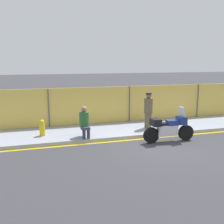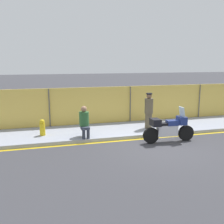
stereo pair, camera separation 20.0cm
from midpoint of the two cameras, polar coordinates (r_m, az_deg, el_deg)
The scene contains 8 objects.
ground_plane at distance 11.00m, azimuth 10.55°, elevation -7.39°, with size 120.00×120.00×0.00m, color #38383D.
sidewalk at distance 13.32m, azimuth 5.35°, elevation -3.61°, with size 32.01×2.72×0.16m.
curb_paint_stripe at distance 12.06m, azimuth 7.90°, elevation -5.63°, with size 32.01×0.18×0.01m.
storefront_fence at distance 14.44m, azimuth 3.29°, elevation 1.50°, with size 30.41×0.17×2.09m.
motorcycle at distance 11.51m, azimuth 11.74°, elevation -3.42°, with size 2.33×0.53×1.51m.
officer_standing at distance 13.02m, azimuth 7.47°, elevation 0.37°, with size 0.41×0.41×1.75m.
person_seated_on_curb at distance 11.52m, azimuth -6.52°, elevation -1.76°, with size 0.43×0.71×1.36m.
fire_hydrant at distance 12.11m, azimuth -15.42°, elevation -3.33°, with size 0.24×0.30×0.73m.
Camera 1 is at (-4.91, -9.24, 3.46)m, focal length 42.00 mm.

